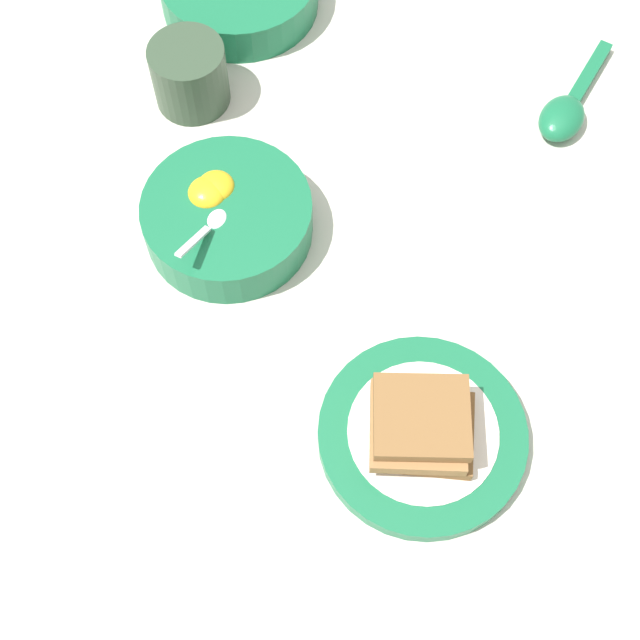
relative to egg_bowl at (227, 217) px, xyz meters
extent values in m
plane|color=beige|center=(0.06, -0.13, -0.03)|extent=(3.00, 3.00, 0.00)
cylinder|color=#196B42|center=(0.00, 0.00, 0.00)|extent=(0.17, 0.17, 0.05)
cylinder|color=white|center=(0.00, 0.00, 0.00)|extent=(0.14, 0.14, 0.02)
ellipsoid|color=yellow|center=(0.01, 0.02, 0.02)|extent=(0.04, 0.04, 0.02)
ellipsoid|color=yellow|center=(0.02, 0.02, 0.02)|extent=(0.04, 0.04, 0.02)
cylinder|color=black|center=(0.02, 0.00, 0.02)|extent=(0.05, 0.05, 0.00)
ellipsoid|color=silver|center=(-0.02, 0.00, 0.02)|extent=(0.03, 0.02, 0.01)
cube|color=silver|center=(-0.06, 0.00, 0.04)|extent=(0.05, 0.01, 0.03)
cylinder|color=#196B42|center=(-0.14, -0.26, -0.02)|extent=(0.19, 0.19, 0.02)
cylinder|color=white|center=(-0.14, -0.26, -0.01)|extent=(0.14, 0.14, 0.00)
cube|color=brown|center=(-0.14, -0.26, 0.00)|extent=(0.10, 0.10, 0.01)
cube|color=#9E7042|center=(-0.14, -0.25, 0.01)|extent=(0.11, 0.11, 0.01)
cube|color=brown|center=(-0.14, -0.25, 0.03)|extent=(0.10, 0.10, 0.01)
ellipsoid|color=#196B42|center=(0.26, -0.28, -0.01)|extent=(0.07, 0.05, 0.03)
cube|color=#196B42|center=(0.33, -0.29, -0.02)|extent=(0.10, 0.03, 0.01)
cylinder|color=#334733|center=(0.14, 0.11, 0.01)|extent=(0.08, 0.08, 0.07)
cylinder|color=#472B16|center=(0.14, 0.11, 0.04)|extent=(0.07, 0.07, 0.01)
camera|label=1|loc=(-0.42, -0.27, 0.75)|focal=50.00mm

